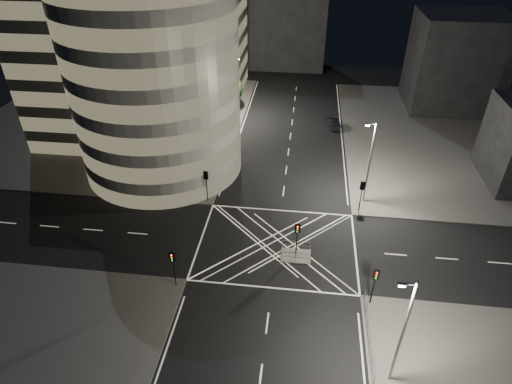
# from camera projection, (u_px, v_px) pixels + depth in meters

# --- Properties ---
(ground) EXTENTS (120.00, 120.00, 0.00)m
(ground) POSITION_uv_depth(u_px,v_px,m) (277.00, 245.00, 44.27)
(ground) COLOR black
(ground) RESTS_ON ground
(sidewalk_far_left) EXTENTS (42.00, 42.00, 0.15)m
(sidewalk_far_left) POSITION_uv_depth(u_px,v_px,m) (112.00, 120.00, 69.29)
(sidewalk_far_left) COLOR #53514E
(sidewalk_far_left) RESTS_ON ground
(sidewalk_far_right) EXTENTS (42.00, 42.00, 0.15)m
(sidewalk_far_right) POSITION_uv_depth(u_px,v_px,m) (486.00, 140.00, 63.45)
(sidewalk_far_right) COLOR #53514E
(sidewalk_far_right) RESTS_ON ground
(central_island) EXTENTS (3.00, 2.00, 0.15)m
(central_island) POSITION_uv_depth(u_px,v_px,m) (296.00, 256.00, 42.80)
(central_island) COLOR slate
(central_island) RESTS_ON ground
(office_tower_curved) EXTENTS (30.00, 29.00, 27.20)m
(office_tower_curved) POSITION_uv_depth(u_px,v_px,m) (130.00, 60.00, 54.60)
(office_tower_curved) COLOR gray
(office_tower_curved) RESTS_ON sidewalk_far_left
(office_block_rear) EXTENTS (24.00, 16.00, 22.00)m
(office_block_rear) POSITION_uv_depth(u_px,v_px,m) (173.00, 28.00, 74.65)
(office_block_rear) COLOR gray
(office_block_rear) RESTS_ON sidewalk_far_left
(building_right_far) EXTENTS (14.00, 12.00, 15.00)m
(building_right_far) POSITION_uv_depth(u_px,v_px,m) (456.00, 62.00, 70.15)
(building_right_far) COLOR black
(building_right_far) RESTS_ON sidewalk_far_right
(building_far_end) EXTENTS (18.00, 8.00, 18.00)m
(building_far_end) POSITION_uv_depth(u_px,v_px,m) (282.00, 22.00, 87.17)
(building_far_end) COLOR black
(building_far_end) RESTS_ON ground
(tree_a) EXTENTS (4.87, 4.87, 7.38)m
(tree_a) POSITION_uv_depth(u_px,v_px,m) (195.00, 156.00, 50.05)
(tree_a) COLOR black
(tree_a) RESTS_ON sidewalk_far_left
(tree_b) EXTENTS (4.77, 4.77, 7.77)m
(tree_b) POSITION_uv_depth(u_px,v_px,m) (206.00, 130.00, 54.72)
(tree_b) COLOR black
(tree_b) RESTS_ON sidewalk_far_left
(tree_c) EXTENTS (4.06, 4.06, 6.83)m
(tree_c) POSITION_uv_depth(u_px,v_px,m) (216.00, 115.00, 59.94)
(tree_c) COLOR black
(tree_c) RESTS_ON sidewalk_far_left
(tree_d) EXTENTS (4.37, 4.37, 7.30)m
(tree_d) POSITION_uv_depth(u_px,v_px,m) (223.00, 97.00, 64.70)
(tree_d) COLOR black
(tree_d) RESTS_ON sidewalk_far_left
(tree_e) EXTENTS (4.01, 4.01, 6.06)m
(tree_e) POSITION_uv_depth(u_px,v_px,m) (230.00, 89.00, 70.20)
(tree_e) COLOR black
(tree_e) RESTS_ON sidewalk_far_left
(traffic_signal_fl) EXTENTS (0.55, 0.22, 4.00)m
(traffic_signal_fl) POSITION_uv_depth(u_px,v_px,m) (206.00, 180.00, 49.09)
(traffic_signal_fl) COLOR black
(traffic_signal_fl) RESTS_ON sidewalk_far_left
(traffic_signal_nl) EXTENTS (0.55, 0.22, 4.00)m
(traffic_signal_nl) POSITION_uv_depth(u_px,v_px,m) (173.00, 263.00, 37.94)
(traffic_signal_nl) COLOR black
(traffic_signal_nl) RESTS_ON sidewalk_near_left
(traffic_signal_fr) EXTENTS (0.55, 0.22, 4.00)m
(traffic_signal_fr) POSITION_uv_depth(u_px,v_px,m) (362.00, 191.00, 47.32)
(traffic_signal_fr) COLOR black
(traffic_signal_fr) RESTS_ON sidewalk_far_right
(traffic_signal_nr) EXTENTS (0.55, 0.22, 4.00)m
(traffic_signal_nr) POSITION_uv_depth(u_px,v_px,m) (375.00, 280.00, 36.17)
(traffic_signal_nr) COLOR black
(traffic_signal_nr) RESTS_ON sidewalk_near_right
(traffic_signal_island) EXTENTS (0.55, 0.22, 4.00)m
(traffic_signal_island) POSITION_uv_depth(u_px,v_px,m) (297.00, 234.00, 41.20)
(traffic_signal_island) COLOR black
(traffic_signal_island) RESTS_ON central_island
(street_lamp_left_near) EXTENTS (1.25, 0.25, 10.00)m
(street_lamp_left_near) POSITION_uv_depth(u_px,v_px,m) (209.00, 139.00, 51.94)
(street_lamp_left_near) COLOR slate
(street_lamp_left_near) RESTS_ON sidewalk_far_left
(street_lamp_left_far) EXTENTS (1.25, 0.25, 10.00)m
(street_lamp_left_far) POSITION_uv_depth(u_px,v_px,m) (233.00, 86.00, 66.71)
(street_lamp_left_far) COLOR slate
(street_lamp_left_far) RESTS_ON sidewalk_far_left
(street_lamp_right_far) EXTENTS (1.25, 0.25, 10.00)m
(street_lamp_right_far) POSITION_uv_depth(u_px,v_px,m) (369.00, 161.00, 47.58)
(street_lamp_right_far) COLOR slate
(street_lamp_right_far) RESTS_ON sidewalk_far_right
(street_lamp_right_near) EXTENTS (1.25, 0.25, 10.00)m
(street_lamp_right_near) POSITION_uv_depth(u_px,v_px,m) (402.00, 331.00, 28.72)
(street_lamp_right_near) COLOR slate
(street_lamp_right_near) RESTS_ON sidewalk_near_right
(railing_near_right) EXTENTS (0.06, 11.70, 1.10)m
(railing_near_right) POSITION_uv_depth(u_px,v_px,m) (371.00, 350.00, 33.08)
(railing_near_right) COLOR slate
(railing_near_right) RESTS_ON sidewalk_near_right
(railing_island_south) EXTENTS (2.80, 0.06, 1.10)m
(railing_island_south) POSITION_uv_depth(u_px,v_px,m) (296.00, 257.00, 41.71)
(railing_island_south) COLOR slate
(railing_island_south) RESTS_ON central_island
(railing_island_north) EXTENTS (2.80, 0.06, 1.10)m
(railing_island_north) POSITION_uv_depth(u_px,v_px,m) (296.00, 245.00, 43.18)
(railing_island_north) COLOR slate
(railing_island_north) RESTS_ON central_island
(sedan) EXTENTS (2.49, 4.28, 1.33)m
(sedan) POSITION_uv_depth(u_px,v_px,m) (333.00, 123.00, 67.04)
(sedan) COLOR black
(sedan) RESTS_ON ground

